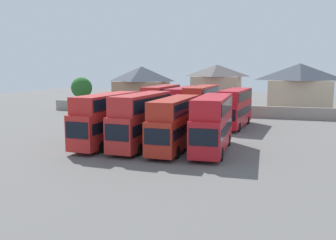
{
  "coord_description": "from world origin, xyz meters",
  "views": [
    {
      "loc": [
        10.92,
        -32.06,
        7.51
      ],
      "look_at": [
        0.0,
        3.0,
        2.29
      ],
      "focal_mm": 38.95,
      "sensor_mm": 36.0,
      "label": 1
    }
  ],
  "objects": [
    {
      "name": "depot_boundary_wall",
      "position": [
        0.0,
        24.83,
        0.9
      ],
      "size": [
        56.0,
        0.5,
        1.8
      ],
      "primitive_type": "cube",
      "color": "gray",
      "rests_on": "ground"
    },
    {
      "name": "bus_6",
      "position": [
        -1.44,
        15.09,
        2.8
      ],
      "size": [
        2.97,
        10.8,
        4.97
      ],
      "rotation": [
        0.0,
        0.0,
        -1.62
      ],
      "color": "#AF1B28",
      "rests_on": "ground"
    },
    {
      "name": "ground",
      "position": [
        0.0,
        18.0,
        0.0
      ],
      "size": [
        140.0,
        140.0,
        0.0
      ],
      "primitive_type": "plane",
      "color": "#605E5B"
    },
    {
      "name": "bus_8",
      "position": [
        5.33,
        14.85,
        2.73
      ],
      "size": [
        3.38,
        10.71,
        4.84
      ],
      "rotation": [
        0.0,
        0.0,
        -1.65
      ],
      "color": "red",
      "rests_on": "ground"
    },
    {
      "name": "bus_3",
      "position": [
        1.67,
        -0.18,
        2.71
      ],
      "size": [
        2.55,
        10.29,
        4.8
      ],
      "rotation": [
        0.0,
        0.0,
        -1.57
      ],
      "color": "#AD2619",
      "rests_on": "ground"
    },
    {
      "name": "bus_2",
      "position": [
        -1.64,
        -0.11,
        2.88
      ],
      "size": [
        2.88,
        10.22,
        5.14
      ],
      "rotation": [
        0.0,
        0.0,
        -1.61
      ],
      "color": "red",
      "rests_on": "ground"
    },
    {
      "name": "bus_1",
      "position": [
        -5.21,
        -0.22,
        2.83
      ],
      "size": [
        2.94,
        10.38,
        5.04
      ],
      "rotation": [
        0.0,
        0.0,
        -1.62
      ],
      "color": "red",
      "rests_on": "ground"
    },
    {
      "name": "bus_4",
      "position": [
        5.12,
        0.14,
        2.82
      ],
      "size": [
        2.99,
        10.17,
        5.02
      ],
      "rotation": [
        0.0,
        0.0,
        -1.53
      ],
      "color": "red",
      "rests_on": "ground"
    },
    {
      "name": "house_terrace_right",
      "position": [
        13.75,
        32.76,
        4.26
      ],
      "size": [
        10.48,
        6.65,
        8.33
      ],
      "color": "#C6B293",
      "rests_on": "ground"
    },
    {
      "name": "house_terrace_centre",
      "position": [
        -0.25,
        33.22,
        4.17
      ],
      "size": [
        8.42,
        7.64,
        8.18
      ],
      "color": "tan",
      "rests_on": "ground"
    },
    {
      "name": "bus_5",
      "position": [
        -4.61,
        14.76,
        2.9
      ],
      "size": [
        2.59,
        10.42,
        5.16
      ],
      "rotation": [
        0.0,
        0.0,
        -1.58
      ],
      "color": "red",
      "rests_on": "ground"
    },
    {
      "name": "bus_7",
      "position": [
        0.91,
        15.17,
        2.91
      ],
      "size": [
        2.78,
        11.58,
        5.18
      ],
      "rotation": [
        0.0,
        0.0,
        -1.59
      ],
      "color": "#AE281C",
      "rests_on": "ground"
    },
    {
      "name": "house_terrace_left",
      "position": [
        -14.84,
        33.52,
        4.03
      ],
      "size": [
        9.63,
        7.83,
        7.88
      ],
      "color": "#9E7A60",
      "rests_on": "ground"
    },
    {
      "name": "tree_left_of_lot",
      "position": [
        -20.99,
        21.83,
        4.24
      ],
      "size": [
        3.48,
        3.48,
        6.04
      ],
      "color": "brown",
      "rests_on": "ground"
    }
  ]
}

